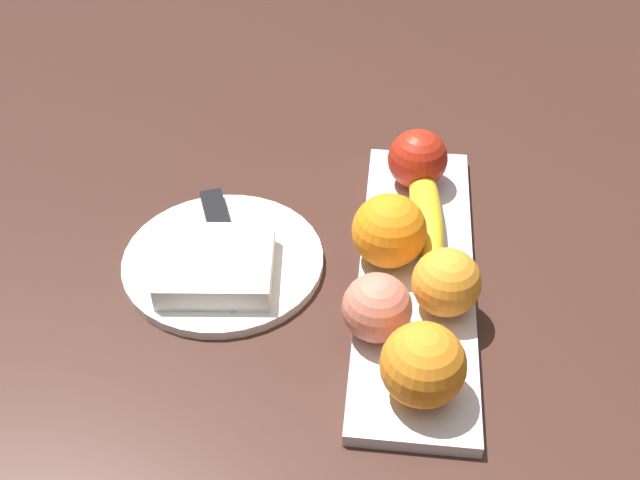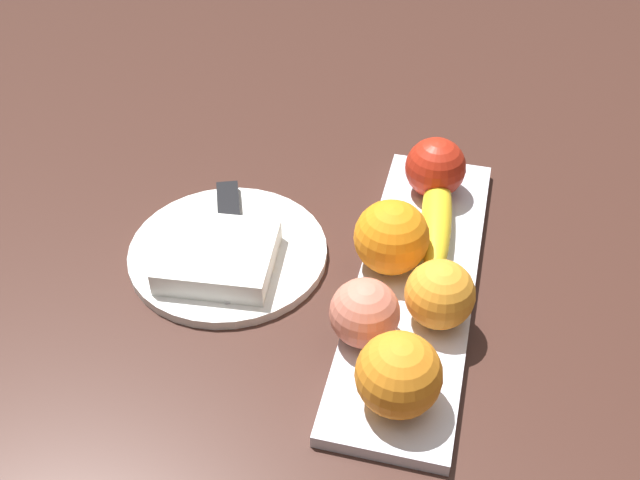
% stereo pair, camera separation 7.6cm
% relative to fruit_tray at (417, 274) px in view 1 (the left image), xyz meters
% --- Properties ---
extents(ground_plane, '(2.40, 2.40, 0.00)m').
position_rel_fruit_tray_xyz_m(ground_plane, '(-0.04, -0.04, -0.01)').
color(ground_plane, '#3E241D').
extents(fruit_tray, '(0.41, 0.11, 0.01)m').
position_rel_fruit_tray_xyz_m(fruit_tray, '(0.00, 0.00, 0.00)').
color(fruit_tray, silver).
rests_on(fruit_tray, ground_plane).
extents(apple, '(0.07, 0.07, 0.07)m').
position_rel_fruit_tray_xyz_m(apple, '(-0.14, -0.00, 0.04)').
color(apple, '#B12615').
rests_on(apple, fruit_tray).
extents(banana, '(0.19, 0.05, 0.03)m').
position_rel_fruit_tray_xyz_m(banana, '(-0.08, 0.01, 0.02)').
color(banana, yellow).
rests_on(banana, fruit_tray).
extents(orange_near_apple, '(0.07, 0.07, 0.07)m').
position_rel_fruit_tray_xyz_m(orange_near_apple, '(0.15, 0.00, 0.04)').
color(orange_near_apple, orange).
rests_on(orange_near_apple, fruit_tray).
extents(orange_near_banana, '(0.08, 0.08, 0.08)m').
position_rel_fruit_tray_xyz_m(orange_near_banana, '(-0.01, -0.03, 0.04)').
color(orange_near_banana, orange).
rests_on(orange_near_banana, fruit_tray).
extents(orange_center, '(0.07, 0.07, 0.07)m').
position_rel_fruit_tray_xyz_m(orange_center, '(0.05, 0.03, 0.04)').
color(orange_center, orange).
rests_on(orange_center, fruit_tray).
extents(peach, '(0.06, 0.06, 0.06)m').
position_rel_fruit_tray_xyz_m(peach, '(0.09, -0.03, 0.04)').
color(peach, '#D7755F').
rests_on(peach, fruit_tray).
extents(dinner_plate, '(0.21, 0.21, 0.01)m').
position_rel_fruit_tray_xyz_m(dinner_plate, '(-0.00, -0.20, -0.00)').
color(dinner_plate, white).
rests_on(dinner_plate, ground_plane).
extents(folded_napkin, '(0.11, 0.12, 0.03)m').
position_rel_fruit_tray_xyz_m(folded_napkin, '(0.03, -0.20, 0.02)').
color(folded_napkin, white).
rests_on(folded_napkin, dinner_plate).
extents(knife, '(0.18, 0.09, 0.01)m').
position_rel_fruit_tray_xyz_m(knife, '(-0.04, -0.21, 0.01)').
color(knife, silver).
rests_on(knife, dinner_plate).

